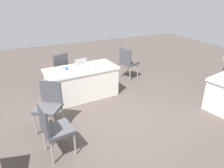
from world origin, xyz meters
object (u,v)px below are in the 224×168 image
chair_tucked_right (128,61)px  chair_by_pillar (53,127)px  yarn_ball (66,68)px  laptop_silver (82,66)px  chair_near_front (49,103)px  table_foreground (82,82)px  chair_aisle (59,68)px  scissors_red (96,68)px

chair_tucked_right → chair_by_pillar: size_ratio=1.01×
yarn_ball → laptop_silver: bearing=-176.2°
chair_tucked_right → laptop_silver: bearing=-93.2°
chair_tucked_right → laptop_silver: size_ratio=2.66×
chair_by_pillar → yarn_ball: (-0.70, -1.87, 0.27)m
chair_near_front → yarn_ball: 1.28m
table_foreground → chair_tucked_right: chair_tucked_right is taller
chair_tucked_right → chair_aisle: size_ratio=0.98×
chair_near_front → chair_aisle: 1.97m
chair_near_front → chair_by_pillar: (0.08, 0.78, -0.01)m
laptop_silver → scissors_red: bearing=141.8°
chair_aisle → table_foreground: bearing=-83.2°
table_foreground → scissors_red: (-0.34, 0.11, 0.38)m
chair_tucked_right → laptop_silver: 1.67m
chair_by_pillar → chair_tucked_right: bearing=124.1°
scissors_red → chair_tucked_right: bearing=110.3°
chair_near_front → laptop_silver: size_ratio=2.68×
table_foreground → scissors_red: scissors_red is taller
chair_aisle → laptop_silver: 0.91m
chair_aisle → scissors_red: chair_aisle is taller
scissors_red → yarn_ball: bearing=-108.8°
laptop_silver → scissors_red: size_ratio=2.00×
chair_near_front → laptop_silver: 1.53m
chair_near_front → chair_by_pillar: size_ratio=1.02×
chair_aisle → yarn_ball: 0.83m
table_foreground → chair_tucked_right: 1.73m
chair_tucked_right → chair_by_pillar: chair_tucked_right is taller
laptop_silver → chair_tucked_right: bearing=-170.6°
chair_by_pillar → laptop_silver: (-1.10, -1.89, 0.26)m
scissors_red → table_foreground: bearing=-116.1°
chair_tucked_right → scissors_red: chair_tucked_right is taller
yarn_ball → chair_tucked_right: bearing=-164.3°
chair_near_front → laptop_silver: same height
chair_aisle → yarn_ball: chair_aisle is taller
chair_tucked_right → scissors_red: bearing=-83.6°
chair_near_front → chair_by_pillar: chair_near_front is taller
laptop_silver → chair_aisle: bearing=-69.8°
chair_by_pillar → scissors_red: (-1.39, -1.73, 0.22)m
chair_by_pillar → scissors_red: chair_by_pillar is taller
table_foreground → chair_tucked_right: bearing=-160.5°
chair_aisle → chair_by_pillar: (0.67, 2.66, -0.02)m
table_foreground → chair_by_pillar: chair_by_pillar is taller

